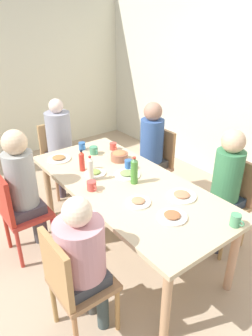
{
  "coord_description": "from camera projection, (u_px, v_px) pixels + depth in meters",
  "views": [
    {
      "loc": [
        1.95,
        -1.48,
        2.14
      ],
      "look_at": [
        0.0,
        0.0,
        0.89
      ],
      "focal_mm": 32.97,
      "sensor_mm": 36.0,
      "label": 1
    }
  ],
  "objects": [
    {
      "name": "cup_5",
      "position": [
        128.0,
        165.0,
        3.04
      ],
      "size": [
        0.11,
        0.07,
        0.1
      ],
      "color": "#3261A7",
      "rests_on": "dining_table"
    },
    {
      "name": "bowl_0",
      "position": [
        119.0,
        156.0,
        3.22
      ],
      "size": [
        0.18,
        0.18,
        0.1
      ],
      "color": "#9A5E47",
      "rests_on": "dining_table"
    },
    {
      "name": "plate_5",
      "position": [
        182.0,
        195.0,
        2.59
      ],
      "size": [
        0.25,
        0.25,
        0.04
      ],
      "color": "silver",
      "rests_on": "dining_table"
    },
    {
      "name": "person_0",
      "position": [
        226.0,
        182.0,
        2.86
      ],
      "size": [
        0.3,
        0.3,
        1.24
      ],
      "color": "#323748",
      "rests_on": "ground_plane"
    },
    {
      "name": "chair_3",
      "position": [
        17.0,
        210.0,
        2.83
      ],
      "size": [
        0.4,
        0.4,
        0.9
      ],
      "color": "#BE352C",
      "rests_on": "ground_plane"
    },
    {
      "name": "cup_3",
      "position": [
        113.0,
        146.0,
        3.47
      ],
      "size": [
        0.11,
        0.08,
        0.08
      ],
      "color": "#D3453A",
      "rests_on": "dining_table"
    },
    {
      "name": "person_4",
      "position": [
        60.0,
        140.0,
        3.77
      ],
      "size": [
        0.3,
        0.3,
        1.24
      ],
      "color": "#3F4741",
      "rests_on": "ground_plane"
    },
    {
      "name": "cup_0",
      "position": [
        94.0,
        150.0,
        3.36
      ],
      "size": [
        0.13,
        0.09,
        0.08
      ],
      "color": "#468B64",
      "rests_on": "dining_table"
    },
    {
      "name": "cup_4",
      "position": [
        82.0,
        146.0,
        3.47
      ],
      "size": [
        0.11,
        0.08,
        0.08
      ],
      "color": "#2F5EA1",
      "rests_on": "dining_table"
    },
    {
      "name": "bottle_2",
      "position": [
        134.0,
        171.0,
        2.75
      ],
      "size": [
        0.07,
        0.07,
        0.26
      ],
      "color": "#458733",
      "rests_on": "dining_table"
    },
    {
      "name": "wall_left",
      "position": [
        9.0,
        74.0,
        4.65
      ],
      "size": [
        0.12,
        4.12,
        2.6
      ],
      "primitive_type": "cube",
      "color": "beige",
      "rests_on": "ground_plane"
    },
    {
      "name": "plate_4",
      "position": [
        127.0,
        174.0,
        2.93
      ],
      "size": [
        0.25,
        0.25,
        0.04
      ],
      "color": "silver",
      "rests_on": "dining_table"
    },
    {
      "name": "bottle_0",
      "position": [
        82.0,
        161.0,
        2.99
      ],
      "size": [
        0.05,
        0.05,
        0.22
      ],
      "color": "red",
      "rests_on": "dining_table"
    },
    {
      "name": "person_1",
      "position": [
        151.0,
        145.0,
        3.6
      ],
      "size": [
        0.3,
        0.3,
        1.25
      ],
      "color": "#38463D",
      "rests_on": "ground_plane"
    },
    {
      "name": "cup_1",
      "position": [
        236.0,
        220.0,
        2.23
      ],
      "size": [
        0.11,
        0.08,
        0.1
      ],
      "color": "#519667",
      "rests_on": "dining_table"
    },
    {
      "name": "plate_0",
      "position": [
        95.0,
        173.0,
        2.95
      ],
      "size": [
        0.21,
        0.21,
        0.04
      ],
      "color": "silver",
      "rests_on": "dining_table"
    },
    {
      "name": "plate_1",
      "position": [
        138.0,
        202.0,
        2.51
      ],
      "size": [
        0.2,
        0.2,
        0.04
      ],
      "color": "white",
      "rests_on": "dining_table"
    },
    {
      "name": "dining_table",
      "position": [
        126.0,
        190.0,
        2.85
      ],
      "size": [
        2.11,
        0.95,
        0.74
      ],
      "color": "#CCB38B",
      "rests_on": "ground_plane"
    },
    {
      "name": "ground_plane",
      "position": [
        126.0,
        246.0,
        3.15
      ],
      "size": [
        6.9,
        6.9,
        0.0
      ],
      "primitive_type": "plane",
      "color": "tan"
    },
    {
      "name": "cup_2",
      "position": [
        92.0,
        186.0,
        2.68
      ],
      "size": [
        0.12,
        0.08,
        0.08
      ],
      "color": "#C44740",
      "rests_on": "dining_table"
    },
    {
      "name": "chair_2",
      "position": [
        72.0,
        281.0,
        2.09
      ],
      "size": [
        0.4,
        0.4,
        0.9
      ],
      "color": "#A5754D",
      "rests_on": "ground_plane"
    },
    {
      "name": "person_3",
      "position": [
        23.0,
        184.0,
        2.77
      ],
      "size": [
        0.3,
        0.3,
        1.27
      ],
      "color": "#454548",
      "rests_on": "ground_plane"
    },
    {
      "name": "plate_2",
      "position": [
        59.0,
        159.0,
        3.24
      ],
      "size": [
        0.24,
        0.24,
        0.04
      ],
      "color": "silver",
      "rests_on": "dining_table"
    },
    {
      "name": "bottle_1",
      "position": [
        90.0,
        169.0,
        2.8
      ],
      "size": [
        0.05,
        0.05,
        0.25
      ],
      "color": "silver",
      "rests_on": "dining_table"
    },
    {
      "name": "chair_0",
      "position": [
        228.0,
        198.0,
        3.01
      ],
      "size": [
        0.4,
        0.4,
        0.9
      ],
      "color": "#A57F51",
      "rests_on": "ground_plane"
    },
    {
      "name": "person_2",
      "position": [
        82.0,
        255.0,
        2.05
      ],
      "size": [
        0.33,
        0.33,
        1.14
      ],
      "color": "#484843",
      "rests_on": "ground_plane"
    },
    {
      "name": "plate_3",
      "position": [
        172.0,
        216.0,
        2.33
      ],
      "size": [
        0.23,
        0.23,
        0.04
      ],
      "color": "silver",
      "rests_on": "dining_table"
    },
    {
      "name": "chair_1",
      "position": [
        156.0,
        161.0,
        3.76
      ],
      "size": [
        0.4,
        0.4,
        0.9
      ],
      "color": "#A6765A",
      "rests_on": "ground_plane"
    },
    {
      "name": "chair_4",
      "position": [
        58.0,
        154.0,
        3.94
      ],
      "size": [
        0.4,
        0.4,
        0.9
      ],
      "color": "#AB7851",
      "rests_on": "ground_plane"
    }
  ]
}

